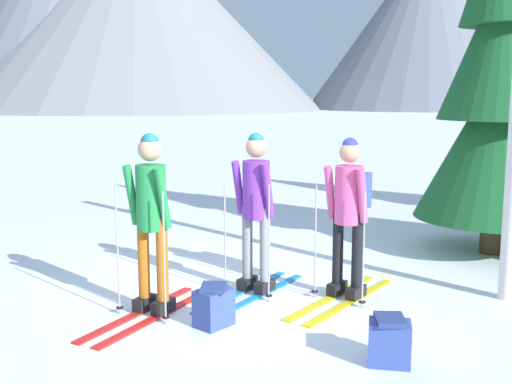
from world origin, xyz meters
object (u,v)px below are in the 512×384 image
(skier_in_pink, at_px, (349,210))
(skier_in_purple, at_px, (255,207))
(skier_in_green, at_px, (151,217))
(pine_tree_near, at_px, (501,79))
(backpack_on_snow_front, at_px, (389,341))
(backpack_on_snow_beside, at_px, (214,306))

(skier_in_pink, bearing_deg, skier_in_purple, 172.31)
(skier_in_purple, bearing_deg, skier_in_green, -145.37)
(skier_in_purple, xyz_separation_m, pine_tree_near, (3.04, 1.73, 1.33))
(skier_in_pink, height_order, backpack_on_snow_front, skier_in_pink)
(skier_in_green, distance_m, skier_in_pink, 1.97)
(skier_in_green, height_order, skier_in_pink, skier_in_green)
(skier_in_purple, distance_m, pine_tree_near, 3.74)
(skier_in_pink, height_order, pine_tree_near, pine_tree_near)
(backpack_on_snow_beside, bearing_deg, skier_in_green, 153.39)
(skier_in_green, xyz_separation_m, backpack_on_snow_beside, (0.61, -0.31, -0.75))
(skier_in_purple, xyz_separation_m, skier_in_pink, (0.95, -0.13, 0.00))
(skier_in_green, distance_m, backpack_on_snow_front, 2.42)
(skier_in_purple, bearing_deg, skier_in_pink, -7.69)
(skier_in_pink, bearing_deg, backpack_on_snow_front, -84.41)
(backpack_on_snow_front, distance_m, backpack_on_snow_beside, 1.62)
(skier_in_purple, bearing_deg, pine_tree_near, 29.73)
(skier_in_green, relative_size, backpack_on_snow_front, 4.52)
(skier_in_green, height_order, backpack_on_snow_beside, skier_in_green)
(skier_in_purple, relative_size, skier_in_pink, 1.02)
(skier_in_pink, height_order, backpack_on_snow_beside, skier_in_pink)
(skier_in_purple, bearing_deg, backpack_on_snow_beside, -109.38)
(skier_in_green, bearing_deg, skier_in_purple, 34.63)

